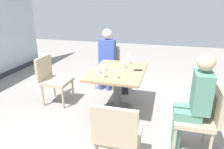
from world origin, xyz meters
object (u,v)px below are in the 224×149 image
(person_far_right, at_px, (106,56))
(wine_glass_0, at_px, (124,61))
(dining_table_main, at_px, (118,82))
(person_front_left, at_px, (195,99))
(wine_glass_2, at_px, (116,70))
(chair_far_right, at_px, (108,64))
(wine_glass_1, at_px, (128,57))
(wine_glass_4, at_px, (104,69))
(handbag_0, at_px, (124,85))
(chair_front_left, at_px, (202,115))
(coffee_cup, at_px, (98,70))
(cell_phone_on_table, at_px, (138,70))
(chair_side_end, at_px, (118,133))
(wine_glass_3, at_px, (103,63))
(chair_near_window, at_px, (52,77))

(person_far_right, height_order, wine_glass_0, person_far_right)
(dining_table_main, bearing_deg, person_front_left, -122.70)
(person_far_right, xyz_separation_m, wine_glass_2, (-1.34, -0.54, 0.16))
(chair_far_right, xyz_separation_m, wine_glass_1, (-0.66, -0.57, 0.37))
(wine_glass_4, relative_size, handbag_0, 0.62)
(chair_front_left, relative_size, wine_glass_4, 4.70)
(person_front_left, distance_m, wine_glass_1, 1.55)
(coffee_cup, xyz_separation_m, cell_phone_on_table, (0.29, -0.59, -0.04))
(wine_glass_4, bearing_deg, wine_glass_2, -86.23)
(chair_side_end, height_order, cell_phone_on_table, chair_side_end)
(wine_glass_4, bearing_deg, wine_glass_0, -19.72)
(chair_front_left, relative_size, coffee_cup, 9.67)
(wine_glass_0, xyz_separation_m, coffee_cup, (-0.34, 0.33, -0.09))
(wine_glass_2, relative_size, cell_phone_on_table, 1.28)
(handbag_0, bearing_deg, wine_glass_3, 154.56)
(chair_side_end, bearing_deg, coffee_cup, 27.52)
(wine_glass_1, bearing_deg, chair_front_left, -135.06)
(chair_front_left, bearing_deg, chair_near_window, 73.70)
(chair_side_end, distance_m, person_far_right, 2.46)
(handbag_0, bearing_deg, wine_glass_0, 175.86)
(chair_far_right, bearing_deg, handbag_0, -122.93)
(chair_side_end, height_order, wine_glass_0, wine_glass_0)
(wine_glass_0, height_order, wine_glass_2, same)
(cell_phone_on_table, xyz_separation_m, handbag_0, (0.71, 0.37, -0.59))
(chair_far_right, xyz_separation_m, cell_phone_on_table, (-0.99, -0.80, 0.24))
(person_far_right, distance_m, wine_glass_3, 1.09)
(wine_glass_2, bearing_deg, chair_side_end, -164.73)
(coffee_cup, bearing_deg, chair_side_end, -152.48)
(wine_glass_3, height_order, coffee_cup, wine_glass_3)
(wine_glass_4, relative_size, coffee_cup, 2.06)
(chair_far_right, relative_size, handbag_0, 2.90)
(handbag_0, bearing_deg, chair_near_window, 110.14)
(wine_glass_0, height_order, wine_glass_4, same)
(wine_glass_4, bearing_deg, chair_near_window, 70.93)
(handbag_0, bearing_deg, chair_far_right, 42.96)
(wine_glass_1, relative_size, wine_glass_3, 1.00)
(person_front_left, bearing_deg, chair_front_left, -90.00)
(dining_table_main, height_order, person_front_left, person_front_left)
(dining_table_main, xyz_separation_m, coffee_cup, (-0.21, 0.27, 0.24))
(chair_far_right, relative_size, person_front_left, 0.69)
(person_far_right, height_order, person_front_left, same)
(chair_near_window, height_order, chair_side_end, same)
(chair_near_window, xyz_separation_m, person_front_left, (-0.72, -2.35, 0.20))
(chair_far_right, distance_m, coffee_cup, 1.34)
(chair_front_left, distance_m, wine_glass_2, 1.28)
(chair_near_window, bearing_deg, dining_table_main, -90.00)
(chair_front_left, xyz_separation_m, wine_glass_3, (0.65, 1.46, 0.37))
(chair_side_end, xyz_separation_m, handbag_0, (2.14, 0.38, -0.36))
(wine_glass_2, bearing_deg, handbag_0, 5.46)
(chair_far_right, bearing_deg, chair_side_end, -161.55)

